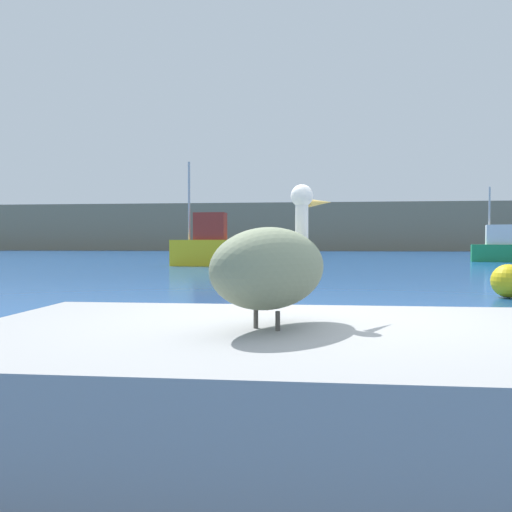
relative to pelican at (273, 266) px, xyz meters
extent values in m
plane|color=#194C93|center=(0.37, 0.64, -1.12)|extent=(260.00, 260.00, 0.00)
cube|color=#7F755B|center=(0.37, 78.56, 2.44)|extent=(140.00, 15.44, 7.13)
cube|color=#989898|center=(-0.01, -0.01, -0.76)|extent=(3.96, 2.42, 0.73)
ellipsoid|color=gray|center=(-0.01, -0.01, -0.01)|extent=(0.94, 1.17, 0.52)
cylinder|color=white|center=(0.18, 0.32, 0.25)|extent=(0.09, 0.09, 0.36)
sphere|color=white|center=(0.18, 0.32, 0.47)|extent=(0.16, 0.16, 0.16)
cone|color=gold|center=(0.31, 0.55, 0.44)|extent=(0.24, 0.36, 0.09)
cylinder|color=#4C4742|center=(-0.10, -0.02, -0.33)|extent=(0.03, 0.03, 0.12)
cylinder|color=#4C4742|center=(0.04, -0.10, -0.33)|extent=(0.03, 0.03, 0.12)
cube|color=yellow|center=(-4.80, 23.41, -0.42)|extent=(4.63, 1.55, 1.40)
cube|color=maroon|center=(-4.99, 23.43, 1.01)|extent=(1.73, 0.99, 1.46)
cylinder|color=#B2B2B2|center=(-6.16, 23.50, 2.38)|extent=(0.12, 0.12, 4.21)
cylinder|color=#3F382D|center=(17.32, 42.77, 0.41)|extent=(0.10, 0.10, 0.70)
cube|color=silver|center=(12.82, 30.99, 0.64)|extent=(2.17, 1.53, 1.29)
cylinder|color=#B2B2B2|center=(12.06, 31.19, 1.88)|extent=(0.12, 0.12, 3.77)
sphere|color=yellow|center=(4.81, 8.88, -0.74)|extent=(0.77, 0.77, 0.77)
camera|label=1|loc=(0.22, -3.17, 0.15)|focal=35.29mm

